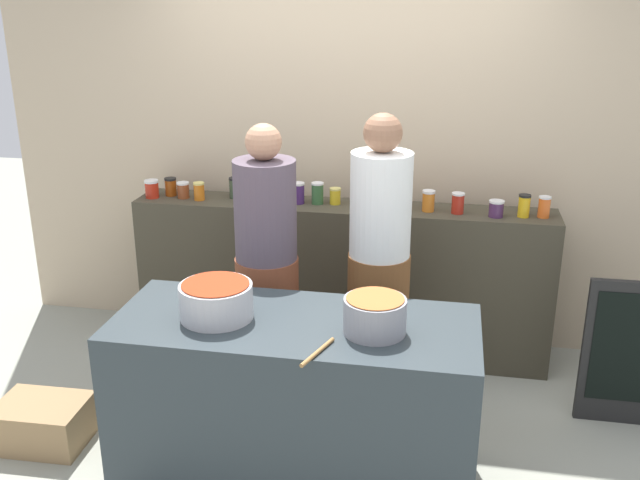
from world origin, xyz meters
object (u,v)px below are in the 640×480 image
at_px(preserve_jar_7, 317,193).
at_px(cooking_pot_left, 216,301).
at_px(chalkboard_sign, 638,354).
at_px(preserve_jar_5, 261,190).
at_px(preserve_jar_4, 236,188).
at_px(preserve_jar_6, 298,193).
at_px(cook_with_tongs, 267,284).
at_px(preserve_jar_13, 496,209).
at_px(preserve_jar_12, 458,203).
at_px(preserve_jar_8, 335,196).
at_px(preserve_jar_10, 397,199).
at_px(preserve_jar_1, 171,187).
at_px(cooking_pot_center, 375,315).
at_px(preserve_jar_14, 524,206).
at_px(wooden_spoon, 318,352).
at_px(cook_in_cap, 379,280).
at_px(preserve_jar_2, 183,190).
at_px(bread_crate, 43,423).
at_px(preserve_jar_0, 152,189).
at_px(preserve_jar_11, 428,201).
at_px(preserve_jar_9, 375,197).
at_px(preserve_jar_3, 199,191).

bearing_deg(preserve_jar_7, cooking_pot_left, -98.17).
bearing_deg(chalkboard_sign, preserve_jar_5, 165.87).
bearing_deg(preserve_jar_4, preserve_jar_6, -6.62).
bearing_deg(chalkboard_sign, cooking_pot_left, -157.84).
distance_m(preserve_jar_4, cook_with_tongs, 0.93).
bearing_deg(preserve_jar_13, preserve_jar_12, 172.89).
relative_size(preserve_jar_7, preserve_jar_12, 1.08).
bearing_deg(preserve_jar_8, preserve_jar_10, -6.65).
height_order(preserve_jar_1, preserve_jar_12, preserve_jar_12).
relative_size(preserve_jar_12, cooking_pot_center, 0.46).
relative_size(preserve_jar_6, preserve_jar_14, 0.98).
distance_m(preserve_jar_10, cooking_pot_left, 1.58).
height_order(wooden_spoon, cook_in_cap, cook_in_cap).
relative_size(preserve_jar_5, wooden_spoon, 0.54).
distance_m(preserve_jar_2, preserve_jar_7, 0.90).
bearing_deg(preserve_jar_2, bread_crate, -105.07).
xyz_separation_m(preserve_jar_0, cooking_pot_center, (1.63, -1.39, -0.12)).
distance_m(preserve_jar_1, preserve_jar_10, 1.51).
height_order(preserve_jar_11, preserve_jar_14, preserve_jar_14).
bearing_deg(preserve_jar_9, preserve_jar_0, -178.60).
bearing_deg(bread_crate, preserve_jar_2, 74.93).
xyz_separation_m(preserve_jar_10, wooden_spoon, (-0.19, -1.67, -0.20)).
bearing_deg(preserve_jar_8, cook_in_cap, -61.15).
bearing_deg(cooking_pot_left, preserve_jar_6, 86.72).
height_order(preserve_jar_3, preserve_jar_6, preserve_jar_6).
xyz_separation_m(preserve_jar_1, preserve_jar_5, (0.62, -0.02, 0.01)).
distance_m(wooden_spoon, cook_in_cap, 1.08).
bearing_deg(preserve_jar_2, preserve_jar_7, 1.97).
bearing_deg(cook_with_tongs, preserve_jar_3, 132.95).
height_order(preserve_jar_1, preserve_jar_8, preserve_jar_1).
distance_m(preserve_jar_11, bread_crate, 2.55).
xyz_separation_m(preserve_jar_12, preserve_jar_14, (0.39, -0.00, 0.00)).
height_order(cooking_pot_left, cooking_pot_center, cooking_pot_left).
bearing_deg(cooking_pot_left, preserve_jar_4, 103.31).
distance_m(preserve_jar_3, preserve_jar_13, 1.89).
xyz_separation_m(preserve_jar_14, cooking_pot_center, (-0.74, -1.41, -0.13)).
distance_m(preserve_jar_6, cook_in_cap, 0.91).
xyz_separation_m(preserve_jar_6, cook_with_tongs, (-0.03, -0.71, -0.34)).
distance_m(preserve_jar_4, bread_crate, 1.84).
bearing_deg(preserve_jar_14, cooking_pot_center, -117.80).
height_order(preserve_jar_7, preserve_jar_13, preserve_jar_7).
bearing_deg(preserve_jar_11, preserve_jar_5, 178.52).
height_order(preserve_jar_5, preserve_jar_6, preserve_jar_5).
xyz_separation_m(preserve_jar_0, preserve_jar_2, (0.21, 0.03, -0.01)).
height_order(preserve_jar_11, cooking_pot_left, preserve_jar_11).
height_order(preserve_jar_11, wooden_spoon, preserve_jar_11).
relative_size(preserve_jar_5, chalkboard_sign, 0.17).
xyz_separation_m(preserve_jar_0, preserve_jar_10, (1.61, 0.03, 0.01)).
height_order(preserve_jar_14, bread_crate, preserve_jar_14).
bearing_deg(cooking_pot_left, preserve_jar_8, 77.62).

